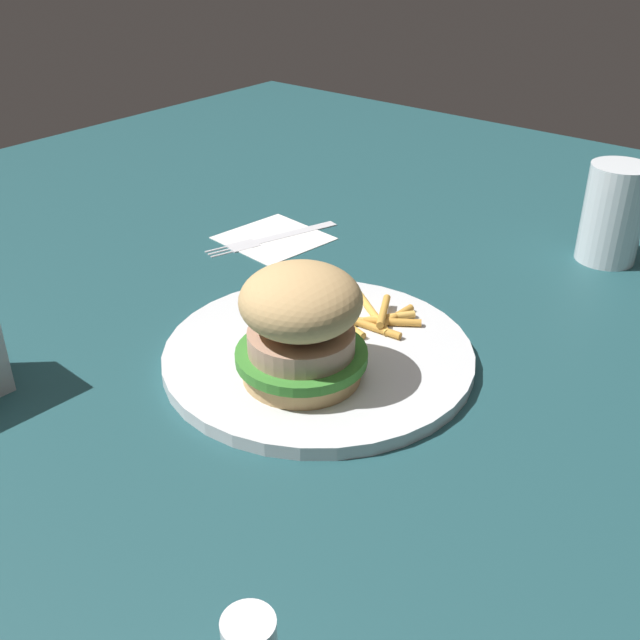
# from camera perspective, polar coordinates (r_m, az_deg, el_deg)

# --- Properties ---
(ground_plane) EXTENTS (1.60, 1.60, 0.00)m
(ground_plane) POSITION_cam_1_polar(r_m,az_deg,el_deg) (0.68, 0.67, -2.54)
(ground_plane) COLOR #1E474C
(plate) EXTENTS (0.27, 0.27, 0.01)m
(plate) POSITION_cam_1_polar(r_m,az_deg,el_deg) (0.67, -0.00, -2.69)
(plate) COLOR silver
(plate) RESTS_ON ground_plane
(sandwich) EXTENTS (0.11, 0.11, 0.10)m
(sandwich) POSITION_cam_1_polar(r_m,az_deg,el_deg) (0.60, -1.45, -0.34)
(sandwich) COLOR tan
(sandwich) RESTS_ON plate
(fries_pile) EXTENTS (0.09, 0.08, 0.01)m
(fries_pile) POSITION_cam_1_polar(r_m,az_deg,el_deg) (0.70, 3.96, 0.15)
(fries_pile) COLOR gold
(fries_pile) RESTS_ON plate
(napkin) EXTENTS (0.12, 0.12, 0.00)m
(napkin) POSITION_cam_1_polar(r_m,az_deg,el_deg) (0.91, -3.53, 6.23)
(napkin) COLOR white
(napkin) RESTS_ON ground_plane
(fork) EXTENTS (0.07, 0.17, 0.00)m
(fork) POSITION_cam_1_polar(r_m,az_deg,el_deg) (0.91, -3.63, 6.35)
(fork) COLOR silver
(fork) RESTS_ON napkin
(drink_glass) EXTENTS (0.07, 0.07, 0.11)m
(drink_glass) POSITION_cam_1_polar(r_m,az_deg,el_deg) (0.90, 21.26, 7.26)
(drink_glass) COLOR silver
(drink_glass) RESTS_ON ground_plane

